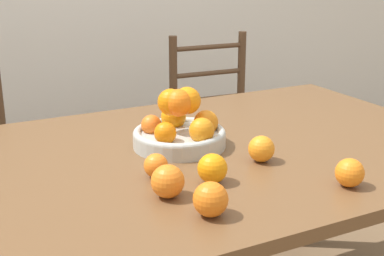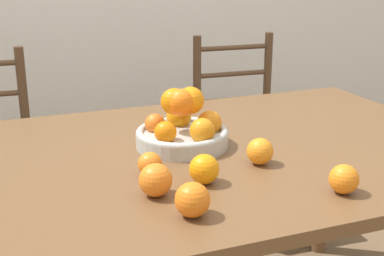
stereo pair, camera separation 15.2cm
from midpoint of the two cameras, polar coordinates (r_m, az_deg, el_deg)
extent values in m
cube|color=brown|center=(1.61, 4.93, -2.89)|extent=(1.62, 1.07, 0.03)
cylinder|color=brown|center=(2.47, 15.56, -5.24)|extent=(0.07, 0.07, 0.71)
cylinder|color=#B2B7B2|center=(1.62, 1.63, -1.25)|extent=(0.28, 0.28, 0.04)
torus|color=#B2B7B2|center=(1.61, 1.63, -0.54)|extent=(0.28, 0.28, 0.02)
sphere|color=orange|center=(1.63, 4.56, 0.50)|extent=(0.08, 0.08, 0.08)
sphere|color=orange|center=(1.68, 1.19, 1.23)|extent=(0.08, 0.08, 0.08)
sphere|color=orange|center=(1.63, -1.30, 0.41)|extent=(0.06, 0.06, 0.06)
sphere|color=orange|center=(1.53, -0.01, -0.51)|extent=(0.06, 0.06, 0.06)
sphere|color=orange|center=(1.55, 3.94, -0.35)|extent=(0.08, 0.08, 0.08)
sphere|color=orange|center=(1.60, 2.57, 2.91)|extent=(0.08, 0.08, 0.08)
sphere|color=orange|center=(1.59, 0.79, 2.81)|extent=(0.08, 0.08, 0.08)
sphere|color=orange|center=(1.58, 1.60, 2.71)|extent=(0.08, 0.08, 0.08)
sphere|color=orange|center=(1.28, -0.50, -5.64)|extent=(0.08, 0.08, 0.08)
sphere|color=orange|center=(1.40, -1.40, -3.92)|extent=(0.06, 0.06, 0.06)
sphere|color=orange|center=(1.37, 19.02, -5.24)|extent=(0.07, 0.07, 0.07)
sphere|color=orange|center=(1.18, 3.76, -7.73)|extent=(0.08, 0.08, 0.08)
sphere|color=orange|center=(1.35, 4.54, -4.46)|extent=(0.08, 0.08, 0.08)
sphere|color=orange|center=(1.49, 10.18, -2.52)|extent=(0.07, 0.07, 0.07)
cylinder|color=#513823|center=(2.25, -14.50, -11.11)|extent=(0.04, 0.04, 0.46)
cylinder|color=#513823|center=(2.48, -15.37, -2.36)|extent=(0.04, 0.04, 0.93)
cylinder|color=#513823|center=(2.47, 4.98, -7.79)|extent=(0.04, 0.04, 0.46)
cylinder|color=#513823|center=(2.63, 12.69, -6.51)|extent=(0.04, 0.04, 0.46)
cylinder|color=#513823|center=(2.69, 2.15, -0.10)|extent=(0.04, 0.04, 0.93)
cylinder|color=#513823|center=(2.84, 9.37, 0.64)|extent=(0.04, 0.04, 0.93)
cube|color=#513823|center=(2.60, 7.45, -0.59)|extent=(0.44, 0.42, 0.04)
cylinder|color=#513823|center=(2.72, 5.95, 3.02)|extent=(0.38, 0.04, 0.02)
cylinder|color=#513823|center=(2.69, 6.04, 5.74)|extent=(0.38, 0.04, 0.02)
cylinder|color=#513823|center=(2.67, 6.13, 8.51)|extent=(0.38, 0.04, 0.02)
camera|label=1|loc=(0.08, -87.14, 0.93)|focal=50.00mm
camera|label=2|loc=(0.08, 92.86, -0.93)|focal=50.00mm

